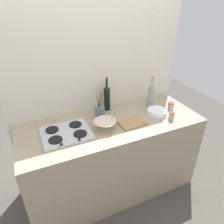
{
  "coord_description": "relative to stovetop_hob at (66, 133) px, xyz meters",
  "views": [
    {
      "loc": [
        -0.7,
        -1.56,
        2.0
      ],
      "look_at": [
        0.0,
        0.0,
        1.02
      ],
      "focal_mm": 33.1,
      "sensor_mm": 36.0,
      "label": 1
    }
  ],
  "objects": [
    {
      "name": "cutting_board",
      "position": [
        0.63,
        -0.09,
        -0.01
      ],
      "size": [
        0.26,
        0.19,
        0.02
      ],
      "primitive_type": "cube",
      "rotation": [
        0.0,
        0.0,
        0.06
      ],
      "color": "#9E7A4C",
      "rests_on": "counter_block"
    },
    {
      "name": "mixing_bowl",
      "position": [
        0.35,
        -0.06,
        0.03
      ],
      "size": [
        0.21,
        0.21,
        0.09
      ],
      "color": "beige",
      "rests_on": "counter_block"
    },
    {
      "name": "stovetop_hob",
      "position": [
        0.0,
        0.0,
        0.0
      ],
      "size": [
        0.43,
        0.36,
        0.04
      ],
      "color": "#B2B2B7",
      "rests_on": "counter_block"
    },
    {
      "name": "ground_plane",
      "position": [
        0.46,
        0.01,
        -0.91
      ],
      "size": [
        6.0,
        6.0,
        0.0
      ],
      "primitive_type": "plane",
      "color": "#47423D",
      "rests_on": "ground"
    },
    {
      "name": "condiment_jar_rear",
      "position": [
        1.02,
        -0.18,
        0.03
      ],
      "size": [
        0.06,
        0.06,
        0.08
      ],
      "color": "#9E998C",
      "rests_on": "counter_block"
    },
    {
      "name": "wine_bottle_leftmost",
      "position": [
        0.52,
        0.28,
        0.13
      ],
      "size": [
        0.07,
        0.07,
        0.37
      ],
      "color": "black",
      "rests_on": "counter_block"
    },
    {
      "name": "counter_block",
      "position": [
        0.46,
        0.01,
        -0.46
      ],
      "size": [
        1.8,
        0.7,
        0.9
      ],
      "primitive_type": "cube",
      "color": "tan",
      "rests_on": "ground"
    },
    {
      "name": "utensil_crock",
      "position": [
        0.38,
        0.15,
        0.06
      ],
      "size": [
        0.1,
        0.1,
        0.29
      ],
      "color": "slate",
      "rests_on": "counter_block"
    },
    {
      "name": "condiment_jar_front",
      "position": [
        1.16,
        -0.0,
        0.03
      ],
      "size": [
        0.07,
        0.07,
        0.08
      ],
      "color": "#9E998C",
      "rests_on": "counter_block"
    },
    {
      "name": "wine_bottle_mid_left",
      "position": [
        0.98,
        0.15,
        0.13
      ],
      "size": [
        0.06,
        0.06,
        0.36
      ],
      "color": "gray",
      "rests_on": "counter_block"
    },
    {
      "name": "backsplash_panel",
      "position": [
        0.46,
        0.39,
        0.21
      ],
      "size": [
        1.9,
        0.06,
        2.25
      ],
      "primitive_type": "cube",
      "color": "beige",
      "rests_on": "ground"
    },
    {
      "name": "plate_stack",
      "position": [
        0.95,
        -0.03,
        0.01
      ],
      "size": [
        0.2,
        0.21,
        0.06
      ],
      "color": "white",
      "rests_on": "counter_block"
    }
  ]
}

